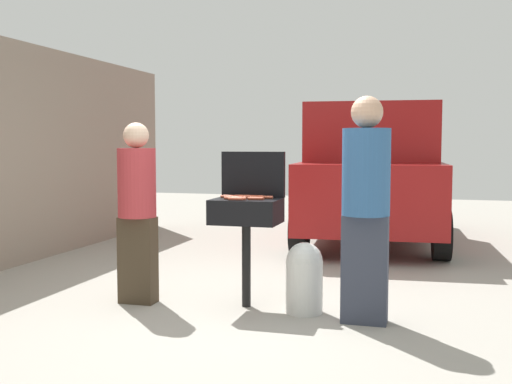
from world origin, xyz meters
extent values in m
plane|color=#9E998E|center=(0.00, 0.00, 0.00)|extent=(24.00, 24.00, 0.00)
cube|color=gray|center=(-3.17, 1.00, 1.35)|extent=(0.24, 8.00, 2.70)
cylinder|color=black|center=(0.14, 0.09, 0.38)|extent=(0.08, 0.08, 0.76)
cube|color=black|center=(0.14, 0.09, 0.87)|extent=(0.60, 0.44, 0.22)
cube|color=black|center=(0.14, 0.31, 1.19)|extent=(0.60, 0.05, 0.42)
cylinder|color=#C6593D|center=(0.11, 0.14, 0.99)|extent=(0.13, 0.03, 0.03)
cylinder|color=#B74C33|center=(0.25, 0.04, 0.99)|extent=(0.13, 0.03, 0.03)
cylinder|color=#B74C33|center=(0.09, 0.19, 0.99)|extent=(0.13, 0.03, 0.03)
cylinder|color=#C6593D|center=(0.06, 0.22, 0.99)|extent=(0.13, 0.04, 0.03)
cylinder|color=#AD4228|center=(0.08, 0.07, 0.99)|extent=(0.13, 0.04, 0.03)
cylinder|color=#B74C33|center=(0.09, -0.07, 0.99)|extent=(0.13, 0.04, 0.03)
cylinder|color=#AD4228|center=(0.04, 0.11, 0.99)|extent=(0.13, 0.03, 0.03)
cylinder|color=#C6593D|center=(-0.06, 0.15, 0.99)|extent=(0.13, 0.03, 0.03)
cylinder|color=#AD4228|center=(0.23, 0.13, 0.99)|extent=(0.13, 0.03, 0.03)
cylinder|color=#B74C33|center=(0.03, -0.01, 0.99)|extent=(0.13, 0.04, 0.03)
cylinder|color=#C6593D|center=(0.11, -0.04, 0.99)|extent=(0.13, 0.04, 0.03)
cylinder|color=#C6593D|center=(-0.04, 0.18, 0.99)|extent=(0.13, 0.03, 0.03)
cylinder|color=#B74C33|center=(0.03, 0.02, 0.99)|extent=(0.13, 0.04, 0.03)
cylinder|color=#AD4228|center=(0.19, 0.22, 0.99)|extent=(0.13, 0.04, 0.03)
cylinder|color=#B74C33|center=(0.24, 0.01, 0.99)|extent=(0.13, 0.04, 0.03)
cylinder|color=#C6593D|center=(0.30, 0.17, 0.99)|extent=(0.13, 0.04, 0.03)
cylinder|color=silver|center=(0.68, 0.03, 0.23)|extent=(0.32, 0.32, 0.46)
sphere|color=silver|center=(0.68, 0.03, 0.46)|extent=(0.31, 0.31, 0.31)
cube|color=#3F3323|center=(-0.86, -0.05, 0.40)|extent=(0.33, 0.18, 0.80)
cylinder|color=#B23338|center=(-0.86, -0.05, 1.11)|extent=(0.35, 0.35, 0.63)
sphere|color=beige|center=(-0.86, -0.05, 1.54)|extent=(0.23, 0.23, 0.23)
cube|color=#333847|center=(1.22, -0.13, 0.44)|extent=(0.37, 0.20, 0.89)
cylinder|color=#2D598C|center=(1.22, -0.13, 1.24)|extent=(0.39, 0.39, 0.70)
sphere|color=tan|center=(1.22, -0.13, 1.72)|extent=(0.26, 0.26, 0.26)
cube|color=maroon|center=(0.85, 4.37, 0.77)|extent=(2.21, 4.52, 0.90)
cube|color=maroon|center=(0.87, 4.17, 1.62)|extent=(1.94, 2.72, 0.80)
cylinder|color=black|center=(1.86, 2.90, 0.32)|extent=(0.26, 0.65, 0.64)
cylinder|color=black|center=(0.06, 2.77, 0.32)|extent=(0.26, 0.65, 0.64)
cylinder|color=black|center=(1.65, 5.97, 0.32)|extent=(0.26, 0.65, 0.64)
cylinder|color=black|center=(-0.16, 5.84, 0.32)|extent=(0.26, 0.65, 0.64)
camera|label=1|loc=(1.73, -5.16, 1.46)|focal=43.33mm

